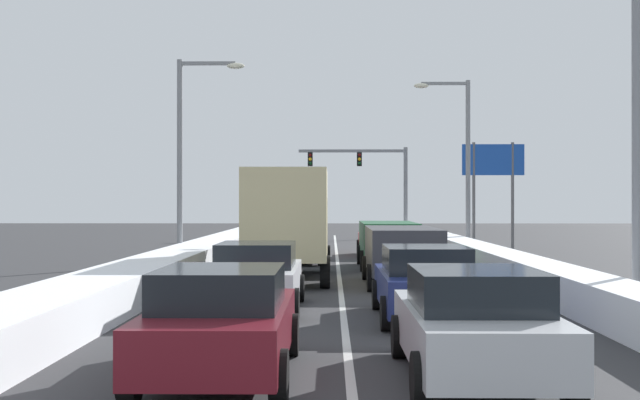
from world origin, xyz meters
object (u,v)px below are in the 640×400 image
(sedan_maroon_center_lane_nearest, at_px, (221,322))
(sedan_white_center_lane_second, at_px, (257,276))
(sedan_gray_center_lane_fourth, at_px, (299,243))
(suv_charcoal_right_lane_third, at_px, (402,250))
(sedan_red_right_lane_fifth, at_px, (380,239))
(sedan_navy_right_lane_second, at_px, (425,282))
(box_truck_center_lane_third, at_px, (289,219))
(sedan_silver_right_lane_nearest, at_px, (475,324))
(street_lamp_left_mid, at_px, (189,141))
(roadside_sign_right, at_px, (493,171))
(suv_tan_center_lane_fifth, at_px, (297,232))
(suv_green_right_lane_fourth, at_px, (388,240))
(street_lamp_right_near, at_px, (620,96))
(traffic_light_gantry, at_px, (372,172))
(street_lamp_right_mid, at_px, (460,150))

(sedan_maroon_center_lane_nearest, height_order, sedan_white_center_lane_second, same)
(sedan_gray_center_lane_fourth, bearing_deg, suv_charcoal_right_lane_third, -69.49)
(sedan_maroon_center_lane_nearest, bearing_deg, sedan_red_right_lane_fifth, 81.69)
(sedan_navy_right_lane_second, distance_m, box_truck_center_lane_third, 9.19)
(sedan_white_center_lane_second, distance_m, box_truck_center_lane_third, 7.23)
(sedan_silver_right_lane_nearest, bearing_deg, sedan_navy_right_lane_second, 90.18)
(sedan_gray_center_lane_fourth, distance_m, street_lamp_left_mid, 5.92)
(roadside_sign_right, bearing_deg, suv_tan_center_lane_fifth, -159.96)
(suv_green_right_lane_fourth, bearing_deg, sedan_red_right_lane_fifth, 89.06)
(sedan_silver_right_lane_nearest, bearing_deg, street_lamp_left_mid, 109.66)
(sedan_maroon_center_lane_nearest, distance_m, roadside_sign_right, 32.97)
(suv_green_right_lane_fourth, distance_m, street_lamp_right_near, 13.39)
(sedan_maroon_center_lane_nearest, height_order, roadside_sign_right, roadside_sign_right)
(sedan_red_right_lane_fifth, distance_m, roadside_sign_right, 9.11)
(street_lamp_left_mid, bearing_deg, sedan_navy_right_lane_second, -63.91)
(sedan_silver_right_lane_nearest, relative_size, sedan_maroon_center_lane_nearest, 1.00)
(street_lamp_right_near, height_order, street_lamp_left_mid, street_lamp_left_mid)
(sedan_maroon_center_lane_nearest, xyz_separation_m, street_lamp_left_mid, (-4.06, 20.91, 4.04))
(sedan_white_center_lane_second, xyz_separation_m, roadside_sign_right, (10.03, 24.30, 3.25))
(suv_charcoal_right_lane_third, xyz_separation_m, street_lamp_right_near, (4.26, -5.80, 3.72))
(sedan_maroon_center_lane_nearest, bearing_deg, suv_charcoal_right_lane_third, 74.12)
(suv_green_right_lane_fourth, height_order, street_lamp_right_near, street_lamp_right_near)
(suv_charcoal_right_lane_third, height_order, street_lamp_right_near, street_lamp_right_near)
(street_lamp_right_near, relative_size, street_lamp_left_mid, 0.98)
(box_truck_center_lane_third, xyz_separation_m, street_lamp_left_mid, (-4.28, 6.80, 2.91))
(suv_green_right_lane_fourth, height_order, sedan_gray_center_lane_fourth, suv_green_right_lane_fourth)
(sedan_red_right_lane_fifth, relative_size, street_lamp_right_near, 0.57)
(sedan_navy_right_lane_second, distance_m, sedan_maroon_center_lane_nearest, 6.56)
(suv_tan_center_lane_fifth, bearing_deg, traffic_light_gantry, 76.03)
(suv_charcoal_right_lane_third, relative_size, suv_tan_center_lane_fifth, 1.00)
(suv_charcoal_right_lane_third, relative_size, roadside_sign_right, 0.89)
(sedan_navy_right_lane_second, distance_m, sedan_red_right_lane_fifth, 19.85)
(sedan_white_center_lane_second, xyz_separation_m, street_lamp_right_mid, (7.74, 20.47, 4.11))
(sedan_maroon_center_lane_nearest, relative_size, street_lamp_right_mid, 0.55)
(sedan_gray_center_lane_fourth, height_order, roadside_sign_right, roadside_sign_right)
(traffic_light_gantry, height_order, street_lamp_right_mid, street_lamp_right_mid)
(sedan_silver_right_lane_nearest, height_order, sedan_gray_center_lane_fourth, same)
(suv_charcoal_right_lane_third, xyz_separation_m, sedan_maroon_center_lane_nearest, (-3.56, -12.52, -0.25))
(suv_tan_center_lane_fifth, bearing_deg, roadside_sign_right, 20.04)
(sedan_red_right_lane_fifth, bearing_deg, sedan_navy_right_lane_second, -90.79)
(suv_charcoal_right_lane_third, distance_m, suv_tan_center_lane_fifth, 15.55)
(sedan_gray_center_lane_fourth, xyz_separation_m, street_lamp_right_near, (7.59, -14.71, 3.98))
(street_lamp_left_mid, bearing_deg, suv_tan_center_lane_fifth, 59.60)
(sedan_navy_right_lane_second, xyz_separation_m, street_lamp_right_mid, (4.16, 21.87, 4.11))
(sedan_red_right_lane_fifth, xyz_separation_m, street_lamp_right_mid, (3.89, 2.02, 4.11))
(suv_charcoal_right_lane_third, height_order, sedan_white_center_lane_second, suv_charcoal_right_lane_third)
(suv_charcoal_right_lane_third, xyz_separation_m, suv_tan_center_lane_fifth, (-3.68, 15.10, 0.00))
(street_lamp_right_mid, height_order, roadside_sign_right, street_lamp_right_mid)
(traffic_light_gantry, bearing_deg, box_truck_center_lane_third, -97.47)
(sedan_navy_right_lane_second, relative_size, sedan_gray_center_lane_fourth, 1.00)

